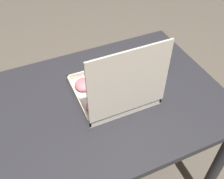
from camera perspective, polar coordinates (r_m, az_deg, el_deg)
The scene contains 4 objects.
ground_plane at distance 1.81m, azimuth -0.34°, elevation -18.78°, with size 8.00×8.00×0.00m, color #6B6054.
dining_table at distance 1.27m, azimuth -0.47°, elevation -5.59°, with size 1.02×0.77×0.77m.
donut_box at distance 1.13m, azimuth 0.86°, elevation 0.38°, with size 0.33×0.31×0.34m.
coffee_mug at distance 1.31m, azimuth 9.88°, elevation 6.61°, with size 0.09×0.09×0.11m.
Camera 1 is at (0.32, 0.75, 1.61)m, focal length 42.00 mm.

